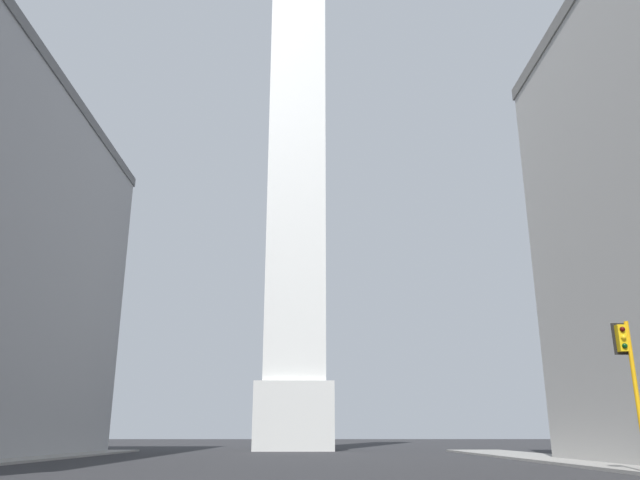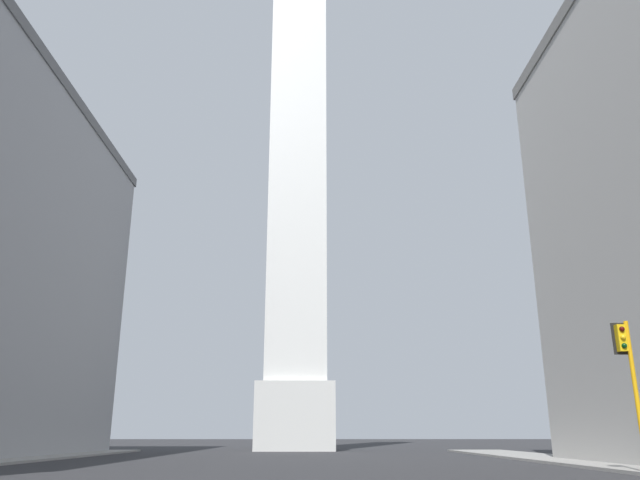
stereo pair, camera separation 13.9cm
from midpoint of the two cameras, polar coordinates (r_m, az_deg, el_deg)
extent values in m
cube|color=silver|center=(64.60, -2.18, -15.83)|extent=(7.73, 7.73, 6.45)
cube|color=silver|center=(73.30, -1.89, 10.95)|extent=(6.18, 6.18, 59.64)
cylinder|color=orange|center=(28.89, 27.09, -12.59)|extent=(0.18, 0.18, 6.08)
cube|color=#E5B20F|center=(28.98, 25.94, -8.06)|extent=(0.35, 0.35, 1.10)
cube|color=black|center=(29.14, 25.80, -8.12)|extent=(0.58, 0.05, 1.32)
sphere|color=#410907|center=(28.85, 26.01, -7.33)|extent=(0.22, 0.22, 0.22)
sphere|color=yellow|center=(28.80, 26.10, -8.00)|extent=(0.22, 0.22, 0.22)
sphere|color=#073410|center=(28.76, 26.19, -8.66)|extent=(0.22, 0.22, 0.22)
camera|label=1|loc=(0.07, -89.89, -0.03)|focal=35.00mm
camera|label=2|loc=(0.07, 90.11, 0.03)|focal=35.00mm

